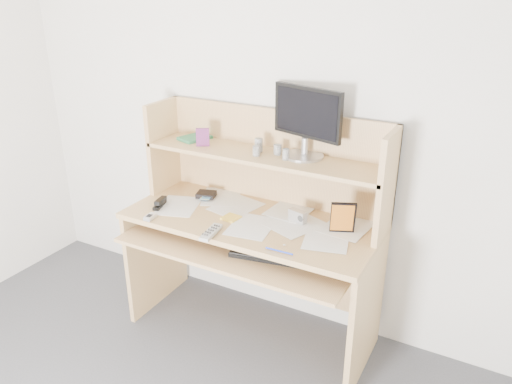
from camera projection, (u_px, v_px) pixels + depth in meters
The scene contains 19 objects.
back_wall at pixel (278, 117), 2.79m from camera, with size 3.60×0.04×2.50m, color silver.
desk at pixel (257, 222), 2.82m from camera, with size 1.40×0.70×1.30m.
paper_clutter at pixel (251, 218), 2.73m from camera, with size 1.32×0.54×0.01m, color silver.
keyboard at pixel (269, 254), 2.55m from camera, with size 0.41×0.21×0.03m.
tv_remote at pixel (211, 232), 2.55m from camera, with size 0.05×0.18×0.02m, color #ABAAA5.
flip_phone at pixel (150, 216), 2.72m from camera, with size 0.04×0.08×0.02m, color silver.
stapler at pixel (159, 202), 2.87m from camera, with size 0.04×0.13×0.04m, color black.
wallet at pixel (206, 194), 2.99m from camera, with size 0.11×0.09×0.03m, color black.
sticky_note_pad at pixel (231, 218), 2.73m from camera, with size 0.09×0.09×0.01m, color yellow.
digital_camera at pixel (298, 216), 2.68m from camera, with size 0.10×0.04×0.06m, color #A7A7A9.
game_case at pixel (343, 217), 2.53m from camera, with size 0.13×0.01×0.18m, color black.
blue_pen at pixel (279, 251), 2.38m from camera, with size 0.01×0.01×0.14m, color #1A34C3.
card_box at pixel (203, 137), 2.83m from camera, with size 0.07×0.02×0.10m, color #A62A16.
shelf_book at pixel (195, 138), 2.97m from camera, with size 0.13×0.18×0.02m, color #337F4A.
chip_stack_a at pixel (256, 151), 2.68m from camera, with size 0.04×0.04×0.05m, color black.
chip_stack_b at pixel (286, 154), 2.62m from camera, with size 0.04×0.04×0.06m, color white.
chip_stack_c at pixel (278, 150), 2.70m from camera, with size 0.04×0.04×0.05m, color black.
chip_stack_d at pixel (259, 145), 2.74m from camera, with size 0.04×0.04×0.08m, color silver.
monitor at pixel (307, 120), 2.61m from camera, with size 0.42×0.21×0.37m.
Camera 1 is at (1.19, -0.67, 1.95)m, focal length 35.00 mm.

